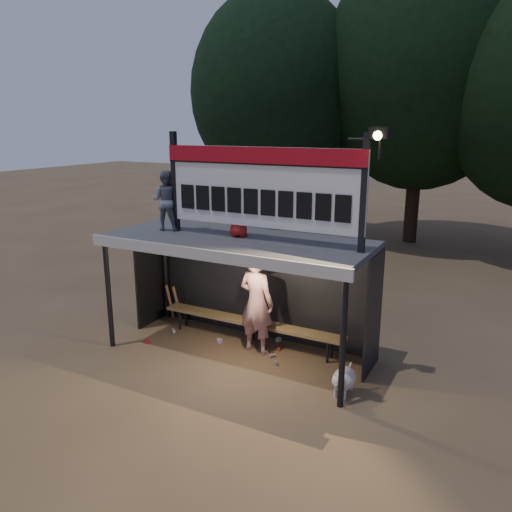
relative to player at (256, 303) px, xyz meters
The scene contains 12 objects.
ground 1.08m from the player, 139.20° to the right, with size 80.00×80.00×0.00m, color brown.
player is the anchor object (origin of this frame).
child_a 2.66m from the player, behind, with size 0.57×0.44×1.17m, color slate.
child_b 1.81m from the player, 151.99° to the right, with size 0.46×0.30×0.95m, color #B21D1B.
dugout_shelter 0.88m from the player, behind, with size 5.10×2.08×2.32m.
scoreboard_assembly 2.34m from the player, 43.87° to the right, with size 4.10×0.27×1.99m.
bench 0.71m from the player, 133.87° to the left, with size 4.00×0.35×0.48m.
tree_left 11.56m from the player, 113.74° to the left, with size 6.46×6.46×9.27m.
tree_mid 12.39m from the player, 86.38° to the left, with size 7.22×7.22×10.36m.
dog 2.30m from the player, 21.26° to the right, with size 0.36×0.81×0.49m.
bats 2.48m from the player, 166.29° to the left, with size 0.47×0.33×0.84m.
litter 1.08m from the player, behind, with size 2.86×1.45×0.08m.
Camera 1 is at (4.52, -7.77, 4.33)m, focal length 35.00 mm.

